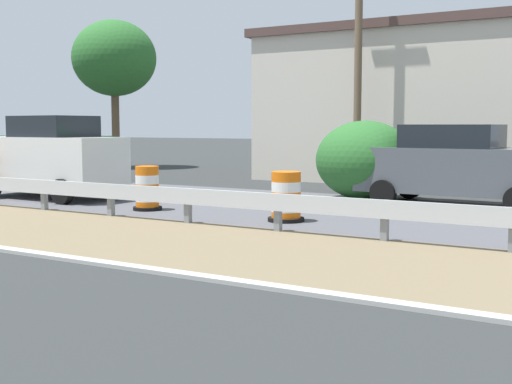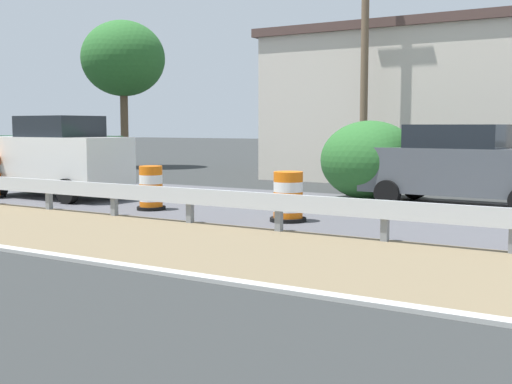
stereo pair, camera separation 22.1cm
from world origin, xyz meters
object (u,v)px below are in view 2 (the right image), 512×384
at_px(utility_pole_near, 365,48).
at_px(traffic_barrel_close, 288,199).
at_px(car_distant_a, 463,165).
at_px(car_distant_b, 57,157).
at_px(car_trailing_near_lane, 58,151).
at_px(traffic_barrel_mid, 151,190).

bearing_deg(utility_pole_near, traffic_barrel_close, -168.49).
bearing_deg(car_distant_a, car_distant_b, -157.18).
xyz_separation_m(traffic_barrel_close, utility_pole_near, (7.82, 1.59, 3.92)).
bearing_deg(car_trailing_near_lane, car_distant_b, -40.70).
distance_m(traffic_barrel_close, car_trailing_near_lane, 12.22).
bearing_deg(traffic_barrel_mid, car_trailing_near_lane, 61.44).
distance_m(traffic_barrel_mid, car_distant_a, 7.53).
xyz_separation_m(traffic_barrel_mid, utility_pole_near, (7.83, -2.04, 3.92)).
xyz_separation_m(traffic_barrel_mid, car_distant_b, (0.70, 3.91, 0.64)).
relative_size(traffic_barrel_mid, car_distant_b, 0.24).
height_order(traffic_barrel_close, car_trailing_near_lane, car_trailing_near_lane).
relative_size(traffic_barrel_mid, utility_pole_near, 0.12).
xyz_separation_m(car_trailing_near_lane, car_distant_b, (-3.55, -3.90, 0.02)).
relative_size(traffic_barrel_close, car_distant_a, 0.21).
height_order(car_distant_b, utility_pole_near, utility_pole_near).
distance_m(traffic_barrel_mid, car_distant_b, 4.02).
relative_size(traffic_barrel_mid, car_distant_a, 0.21).
height_order(traffic_barrel_close, car_distant_b, car_distant_b).
height_order(car_distant_a, car_distant_b, car_distant_b).
xyz_separation_m(traffic_barrel_mid, car_trailing_near_lane, (4.25, 7.81, 0.62)).
distance_m(traffic_barrel_close, car_distant_b, 7.60).
height_order(car_trailing_near_lane, car_distant_b, car_distant_b).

